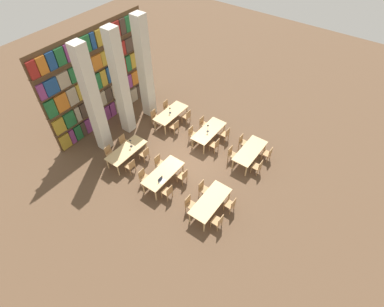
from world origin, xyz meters
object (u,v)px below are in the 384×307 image
at_px(chair_18, 145,154).
at_px(reading_table_5, 171,114).
at_px(desk_lamp_0, 208,127).
at_px(reading_table_2, 163,174).
at_px(chair_20, 175,126).
at_px(laptop, 162,181).
at_px(chair_1, 190,204).
at_px(chair_4, 258,167).
at_px(chair_6, 268,153).
at_px(reading_table_0, 210,202).
at_px(chair_15, 203,124).
at_px(chair_9, 144,177).
at_px(pillar_left, 93,102).
at_px(chair_0, 218,221).
at_px(chair_11, 159,162).
at_px(chair_12, 215,145).
at_px(reading_table_4, 127,151).
at_px(chair_5, 232,154).
at_px(chair_23, 167,107).
at_px(reading_table_1, 250,151).
at_px(chair_17, 110,153).
at_px(chair_8, 168,192).
at_px(chair_10, 183,176).
at_px(reading_table_3, 209,131).
at_px(chair_3, 203,189).
at_px(chair_19, 124,142).
at_px(chair_7, 243,142).
at_px(chair_21, 155,117).
at_px(pillar_center, 121,84).
at_px(chair_14, 225,134).
at_px(pillar_right, 145,69).
at_px(chair_22, 187,116).
at_px(chair_13, 192,134).
at_px(chair_2, 231,204).

distance_m(chair_18, reading_table_5, 3.30).
bearing_deg(desk_lamp_0, reading_table_2, 178.82).
xyz_separation_m(desk_lamp_0, chair_20, (-0.51, 1.90, -0.59)).
bearing_deg(laptop, chair_1, -93.32).
relative_size(reading_table_2, chair_18, 2.55).
xyz_separation_m(chair_4, chair_6, (1.12, 0.00, 0.00)).
height_order(reading_table_0, chair_15, chair_15).
bearing_deg(chair_9, pillar_left, -100.55).
xyz_separation_m(chair_0, chair_11, (1.09, 4.22, 0.00)).
xyz_separation_m(chair_12, reading_table_4, (-3.22, 3.34, 0.19)).
height_order(chair_5, chair_23, same).
relative_size(reading_table_1, chair_6, 2.55).
relative_size(reading_table_1, chair_17, 2.55).
xyz_separation_m(chair_1, chair_8, (-0.06, 1.22, 0.00)).
distance_m(chair_10, reading_table_3, 3.30).
xyz_separation_m(chair_9, reading_table_5, (4.36, 1.82, 0.19)).
xyz_separation_m(chair_0, chair_3, (1.05, 1.50, 0.00)).
relative_size(chair_6, chair_19, 1.00).
distance_m(chair_7, reading_table_5, 4.51).
bearing_deg(chair_5, chair_21, -89.31).
xyz_separation_m(chair_1, reading_table_1, (4.30, -0.68, 0.19)).
bearing_deg(pillar_left, pillar_center, 0.00).
xyz_separation_m(chair_4, reading_table_5, (0.53, 5.96, 0.19)).
bearing_deg(chair_3, chair_4, 152.37).
bearing_deg(reading_table_0, chair_3, 54.91).
xyz_separation_m(chair_3, chair_14, (3.82, 1.14, 0.00)).
relative_size(chair_3, chair_19, 1.00).
height_order(pillar_right, reading_table_2, pillar_right).
height_order(chair_5, chair_22, same).
height_order(reading_table_1, chair_9, chair_9).
xyz_separation_m(chair_15, chair_22, (-0.02, 1.16, 0.00)).
relative_size(chair_7, chair_11, 1.00).
height_order(reading_table_3, chair_15, chair_15).
xyz_separation_m(laptop, chair_21, (3.61, 3.59, -0.30)).
bearing_deg(chair_19, chair_23, -179.03).
relative_size(chair_3, chair_21, 1.00).
bearing_deg(chair_4, chair_15, 74.83).
relative_size(chair_0, reading_table_3, 0.39).
xyz_separation_m(chair_7, reading_table_5, (-0.59, 4.47, 0.19)).
bearing_deg(chair_19, reading_table_2, 79.98).
distance_m(chair_10, desk_lamp_0, 3.24).
distance_m(chair_12, reading_table_4, 4.65).
bearing_deg(pillar_right, chair_22, -76.31).
bearing_deg(reading_table_3, chair_13, 124.48).
relative_size(chair_2, reading_table_3, 0.39).
height_order(chair_5, chair_6, same).
xyz_separation_m(pillar_right, chair_4, (-0.49, -7.63, -2.53)).
height_order(chair_11, desk_lamp_0, desk_lamp_0).
bearing_deg(chair_13, chair_10, 27.43).
distance_m(chair_3, chair_8, 1.65).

